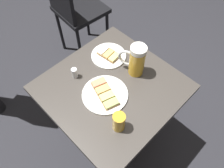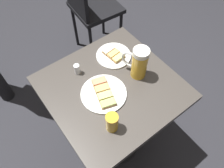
{
  "view_description": "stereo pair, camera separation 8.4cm",
  "coord_description": "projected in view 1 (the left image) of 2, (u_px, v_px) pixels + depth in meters",
  "views": [
    {
      "loc": [
        0.45,
        -0.44,
        1.67
      ],
      "look_at": [
        0.0,
        0.0,
        0.75
      ],
      "focal_mm": 34.89,
      "sensor_mm": 36.0,
      "label": 1
    },
    {
      "loc": [
        0.5,
        -0.38,
        1.67
      ],
      "look_at": [
        0.0,
        0.0,
        0.75
      ],
      "focal_mm": 34.89,
      "sensor_mm": 36.0,
      "label": 2
    }
  ],
  "objects": [
    {
      "name": "ground_plane",
      "position": [
        112.0,
        138.0,
        1.73
      ],
      "size": [
        6.0,
        6.0,
        0.0
      ],
      "primitive_type": "plane",
      "color": "#28282D"
    },
    {
      "name": "plate_near",
      "position": [
        105.0,
        94.0,
        1.09
      ],
      "size": [
        0.23,
        0.23,
        0.03
      ],
      "color": "white",
      "rests_on": "cafe_table"
    },
    {
      "name": "beer_mug",
      "position": [
        136.0,
        60.0,
        1.11
      ],
      "size": [
        0.14,
        0.09,
        0.18
      ],
      "color": "gold",
      "rests_on": "cafe_table"
    },
    {
      "name": "cafe_table",
      "position": [
        112.0,
        104.0,
        1.28
      ],
      "size": [
        0.65,
        0.66,
        0.73
      ],
      "color": "black",
      "rests_on": "ground_plane"
    },
    {
      "name": "cafe_chair",
      "position": [
        74.0,
        8.0,
        1.81
      ],
      "size": [
        0.41,
        0.41,
        0.91
      ],
      "rotation": [
        0.0,
        0.0,
        -0.07
      ],
      "color": "black",
      "rests_on": "ground_plane"
    },
    {
      "name": "plate_far",
      "position": [
        109.0,
        55.0,
        1.24
      ],
      "size": [
        0.2,
        0.2,
        0.03
      ],
      "color": "white",
      "rests_on": "cafe_table"
    },
    {
      "name": "salt_shaker",
      "position": [
        75.0,
        73.0,
        1.14
      ],
      "size": [
        0.03,
        0.03,
        0.06
      ],
      "primitive_type": "cylinder",
      "color": "silver",
      "rests_on": "cafe_table"
    },
    {
      "name": "beer_glass_small",
      "position": [
        119.0,
        122.0,
        0.96
      ],
      "size": [
        0.06,
        0.06,
        0.11
      ],
      "primitive_type": "cylinder",
      "color": "gold",
      "rests_on": "cafe_table"
    }
  ]
}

